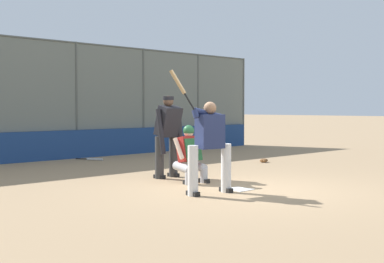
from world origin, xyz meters
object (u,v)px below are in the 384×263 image
Objects in this scene: catcher_behind_plate at (191,153)px; spare_bat_near_backstop at (93,159)px; batter_at_plate at (209,144)px; fielding_glove_on_dirt at (264,161)px; umpire_home at (168,134)px.

spare_bat_near_backstop is at bearing -98.44° from catcher_behind_plate.
batter_at_plate reaches higher than fielding_glove_on_dirt.
spare_bat_near_backstop is (-1.91, -6.43, -0.85)m from batter_at_plate.
catcher_behind_plate is at bearing 18.91° from fielding_glove_on_dirt.
umpire_home is 6.17× the size of fielding_glove_on_dirt.
spare_bat_near_backstop is 4.86m from fielding_glove_on_dirt.
batter_at_plate is 2.30m from umpire_home.
umpire_home is at bearing -97.08° from catcher_behind_plate.
fielding_glove_on_dirt reaches higher than spare_bat_near_backstop.
spare_bat_near_backstop is at bearing -96.87° from batter_at_plate.
spare_bat_near_backstop is 2.80× the size of fielding_glove_on_dirt.
batter_at_plate reaches higher than catcher_behind_plate.
spare_bat_near_backstop is at bearing -51.02° from fielding_glove_on_dirt.
spare_bat_near_backstop is (-1.17, -5.23, -0.57)m from catcher_behind_plate.
umpire_home reaches higher than fielding_glove_on_dirt.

